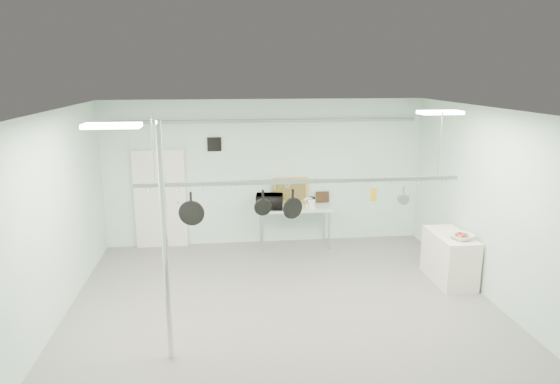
{
  "coord_description": "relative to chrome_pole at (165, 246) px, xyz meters",
  "views": [
    {
      "loc": [
        -0.95,
        -6.77,
        3.77
      ],
      "look_at": [
        -0.03,
        1.0,
        1.88
      ],
      "focal_mm": 32.0,
      "sensor_mm": 36.0,
      "label": 1
    }
  ],
  "objects": [
    {
      "name": "floor",
      "position": [
        1.7,
        0.6,
        -1.6
      ],
      "size": [
        8.0,
        8.0,
        0.0
      ],
      "primitive_type": "plane",
      "color": "gray",
      "rests_on": "ground"
    },
    {
      "name": "ceiling",
      "position": [
        1.7,
        0.6,
        1.59
      ],
      "size": [
        7.0,
        8.0,
        0.02
      ],
      "primitive_type": "cube",
      "color": "silver",
      "rests_on": "back_wall"
    },
    {
      "name": "back_wall",
      "position": [
        1.7,
        4.59,
        0.0
      ],
      "size": [
        7.0,
        0.02,
        3.2
      ],
      "primitive_type": "cube",
      "color": "silver",
      "rests_on": "floor"
    },
    {
      "name": "right_wall",
      "position": [
        5.19,
        0.6,
        0.0
      ],
      "size": [
        0.02,
        8.0,
        3.2
      ],
      "primitive_type": "cube",
      "color": "silver",
      "rests_on": "floor"
    },
    {
      "name": "door",
      "position": [
        -0.6,
        4.54,
        -0.55
      ],
      "size": [
        1.1,
        0.1,
        2.2
      ],
      "primitive_type": "cube",
      "color": "silver",
      "rests_on": "floor"
    },
    {
      "name": "wall_vent",
      "position": [
        0.6,
        4.57,
        0.65
      ],
      "size": [
        0.3,
        0.04,
        0.3
      ],
      "primitive_type": "cube",
      "color": "black",
      "rests_on": "back_wall"
    },
    {
      "name": "conduit_pipe",
      "position": [
        1.7,
        4.5,
        1.15
      ],
      "size": [
        6.6,
        0.07,
        0.07
      ],
      "primitive_type": "cylinder",
      "rotation": [
        0.0,
        1.57,
        0.0
      ],
      "color": "gray",
      "rests_on": "back_wall"
    },
    {
      "name": "chrome_pole",
      "position": [
        0.0,
        0.0,
        0.0
      ],
      "size": [
        0.08,
        0.08,
        3.2
      ],
      "primitive_type": "cylinder",
      "color": "silver",
      "rests_on": "floor"
    },
    {
      "name": "prep_table",
      "position": [
        2.3,
        4.2,
        -0.77
      ],
      "size": [
        1.6,
        0.7,
        0.91
      ],
      "color": "#B1D0C1",
      "rests_on": "floor"
    },
    {
      "name": "side_cabinet",
      "position": [
        4.85,
        2.0,
        -1.15
      ],
      "size": [
        0.6,
        1.2,
        0.9
      ],
      "primitive_type": "cube",
      "color": "white",
      "rests_on": "floor"
    },
    {
      "name": "pot_rack",
      "position": [
        1.9,
        0.9,
        0.63
      ],
      "size": [
        4.8,
        0.06,
        1.0
      ],
      "color": "#B7B7BC",
      "rests_on": "ceiling"
    },
    {
      "name": "light_panel_left",
      "position": [
        -0.5,
        -0.2,
        1.56
      ],
      "size": [
        0.65,
        0.3,
        0.05
      ],
      "primitive_type": "cube",
      "color": "white",
      "rests_on": "ceiling"
    },
    {
      "name": "light_panel_right",
      "position": [
        4.1,
        1.2,
        1.56
      ],
      "size": [
        0.65,
        0.3,
        0.05
      ],
      "primitive_type": "cube",
      "color": "white",
      "rests_on": "ceiling"
    },
    {
      "name": "microwave",
      "position": [
        1.74,
        4.11,
        -0.54
      ],
      "size": [
        0.62,
        0.46,
        0.32
      ],
      "primitive_type": "imported",
      "rotation": [
        0.0,
        0.0,
        3.01
      ],
      "color": "black",
      "rests_on": "prep_table"
    },
    {
      "name": "coffee_canister",
      "position": [
        2.65,
        4.05,
        -0.59
      ],
      "size": [
        0.15,
        0.15,
        0.21
      ],
      "primitive_type": "cylinder",
      "rotation": [
        0.0,
        0.0,
        0.07
      ],
      "color": "white",
      "rests_on": "prep_table"
    },
    {
      "name": "painting_large",
      "position": [
        2.26,
        4.5,
        -0.41
      ],
      "size": [
        0.79,
        0.18,
        0.58
      ],
      "primitive_type": "cube",
      "rotation": [
        -0.14,
        0.0,
        0.07
      ],
      "color": "gold",
      "rests_on": "prep_table"
    },
    {
      "name": "painting_small",
      "position": [
        2.98,
        4.5,
        -0.57
      ],
      "size": [
        0.3,
        0.09,
        0.25
      ],
      "primitive_type": "cube",
      "rotation": [
        -0.17,
        0.0,
        0.01
      ],
      "color": "black",
      "rests_on": "prep_table"
    },
    {
      "name": "fruit_bowl",
      "position": [
        4.9,
        1.72,
        -0.65
      ],
      "size": [
        0.5,
        0.5,
        0.1
      ],
      "primitive_type": "imported",
      "rotation": [
        0.0,
        0.0,
        0.3
      ],
      "color": "white",
      "rests_on": "side_cabinet"
    },
    {
      "name": "skillet_left",
      "position": [
        0.29,
        0.9,
        0.23
      ],
      "size": [
        0.38,
        0.1,
        0.5
      ],
      "primitive_type": null,
      "rotation": [
        0.0,
        0.0,
        -0.12
      ],
      "color": "black",
      "rests_on": "pot_rack"
    },
    {
      "name": "skillet_mid",
      "position": [
        1.34,
        0.9,
        0.3
      ],
      "size": [
        0.26,
        0.09,
        0.36
      ],
      "primitive_type": null,
      "rotation": [
        0.0,
        0.0,
        0.11
      ],
      "color": "black",
      "rests_on": "pot_rack"
    },
    {
      "name": "skillet_right",
      "position": [
        1.78,
        0.9,
        0.27
      ],
      "size": [
        0.32,
        0.17,
        0.43
      ],
      "primitive_type": null,
      "rotation": [
        0.0,
        0.0,
        0.37
      ],
      "color": "black",
      "rests_on": "pot_rack"
    },
    {
      "name": "whisk",
      "position": [
        2.01,
        0.9,
        0.31
      ],
      "size": [
        0.21,
        0.21,
        0.35
      ],
      "primitive_type": null,
      "rotation": [
        0.0,
        0.0,
        0.27
      ],
      "color": "#AAABAE",
      "rests_on": "pot_rack"
    },
    {
      "name": "grater",
      "position": [
        3.01,
        0.9,
        0.37
      ],
      "size": [
        0.1,
        0.03,
        0.23
      ],
      "primitive_type": null,
      "rotation": [
        0.0,
        0.0,
        0.08
      ],
      "color": "yellow",
      "rests_on": "pot_rack"
    },
    {
      "name": "saucepan",
      "position": [
        3.48,
        0.9,
        0.34
      ],
      "size": [
        0.17,
        0.12,
        0.3
      ],
      "primitive_type": null,
      "rotation": [
        0.0,
        0.0,
        -0.1
      ],
      "color": "#AEAEB3",
      "rests_on": "pot_rack"
    },
    {
      "name": "fruit_cluster",
      "position": [
        4.9,
        1.72,
        -0.61
      ],
      "size": [
        0.24,
        0.24,
        0.09
      ],
      "primitive_type": null,
      "color": "#9F2B0E",
      "rests_on": "fruit_bowl"
    }
  ]
}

